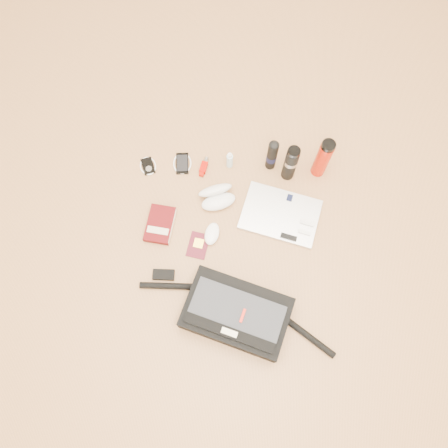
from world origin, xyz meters
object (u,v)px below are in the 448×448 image
Objects in this scene: book at (160,224)px; thermos_black at (291,163)px; laptop at (281,215)px; messenger_bag at (236,313)px; thermos_red at (323,158)px.

book is 0.69m from thermos_black.
laptop is 0.25m from thermos_black.
laptop is at bearing 84.88° from messenger_bag.
messenger_bag is at bearing -106.31° from thermos_black.
messenger_bag is 3.37× the size of thermos_red.
thermos_black is 0.92× the size of thermos_red.
thermos_red is (0.15, 0.03, 0.01)m from thermos_black.
book is 0.84m from thermos_red.
laptop is 1.55× the size of thermos_red.
laptop is 0.34m from thermos_red.
messenger_bag is at bearing -40.21° from book.
laptop is 0.58m from book.
messenger_bag is 0.53m from laptop.
laptop and book have the same top height.
book is (-0.57, -0.10, 0.00)m from laptop.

